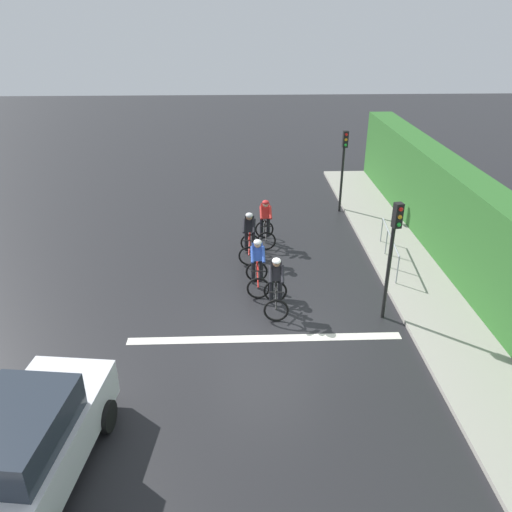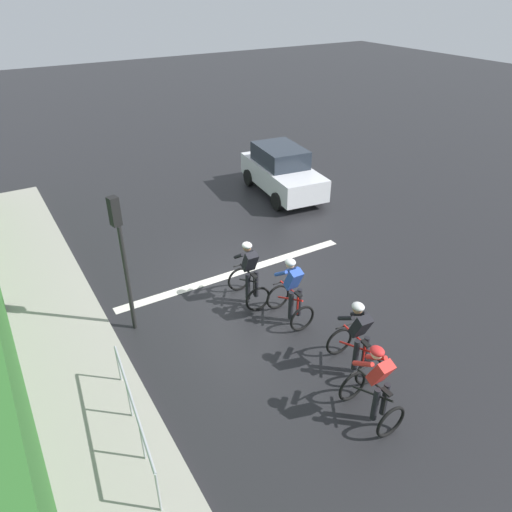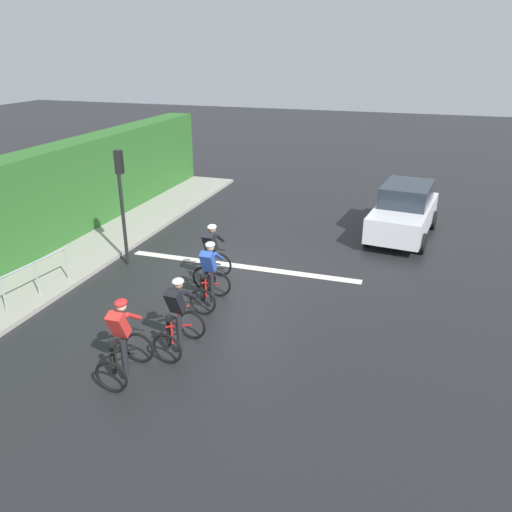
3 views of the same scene
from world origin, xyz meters
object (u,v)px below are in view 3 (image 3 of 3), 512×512
cyclist_lead (122,342)px  cyclist_mid (210,276)px  traffic_light_near_crossing (121,191)px  cyclist_fourth (211,256)px  car_white (404,211)px  pedestrian_railing_kerbside (19,279)px  cyclist_second (178,318)px

cyclist_lead → cyclist_mid: same height
cyclist_lead → traffic_light_near_crossing: 5.97m
cyclist_fourth → car_white: 7.20m
cyclist_mid → car_white: car_white is taller
cyclist_fourth → cyclist_mid: bearing=110.9°
cyclist_mid → pedestrian_railing_kerbside: (4.35, 1.50, -0.03)m
cyclist_second → pedestrian_railing_kerbside: cyclist_second is taller
cyclist_fourth → traffic_light_near_crossing: (2.90, -0.51, 1.43)m
cyclist_second → traffic_light_near_crossing: traffic_light_near_crossing is taller
cyclist_second → pedestrian_railing_kerbside: (4.53, -0.60, -0.03)m
car_white → traffic_light_near_crossing: bearing=33.4°
cyclist_lead → car_white: 10.97m
car_white → cyclist_second: bearing=65.4°
cyclist_mid → traffic_light_near_crossing: 4.03m
cyclist_fourth → pedestrian_railing_kerbside: size_ratio=0.54×
cyclist_second → cyclist_mid: same height
car_white → pedestrian_railing_kerbside: 11.84m
car_white → pedestrian_railing_kerbside: (8.55, 8.20, -0.10)m
cyclist_lead → traffic_light_near_crossing: (2.96, -4.98, 1.43)m
traffic_light_near_crossing → pedestrian_railing_kerbside: 3.66m
cyclist_second → cyclist_fourth: (0.64, -3.30, 0.00)m
cyclist_lead → pedestrian_railing_kerbside: 4.32m
car_white → pedestrian_railing_kerbside: size_ratio=1.39×
car_white → traffic_light_near_crossing: traffic_light_near_crossing is taller
cyclist_second → traffic_light_near_crossing: (3.54, -3.81, 1.43)m
cyclist_lead → traffic_light_near_crossing: traffic_light_near_crossing is taller
cyclist_second → pedestrian_railing_kerbside: 4.57m
cyclist_mid → cyclist_fourth: bearing=-69.1°
cyclist_second → traffic_light_near_crossing: size_ratio=0.50×
cyclist_lead → cyclist_mid: 3.29m
cyclist_fourth → traffic_light_near_crossing: 3.28m
cyclist_second → traffic_light_near_crossing: bearing=-47.1°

